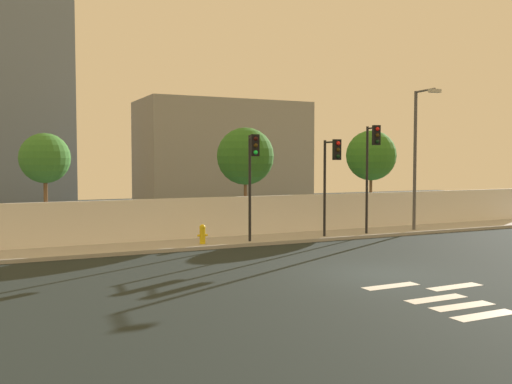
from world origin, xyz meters
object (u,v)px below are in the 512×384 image
at_px(street_lamp_curbside, 418,149).
at_px(traffic_light_right, 331,166).
at_px(roadside_tree_midright, 371,156).
at_px(traffic_light_center, 253,164).
at_px(roadside_tree_midleft, 245,156).
at_px(fire_hydrant, 202,233).
at_px(traffic_light_left, 372,156).
at_px(roadside_tree_leftmost, 45,159).

bearing_deg(street_lamp_curbside, traffic_light_right, -173.42).
xyz_separation_m(street_lamp_curbside, roadside_tree_midright, (-0.21, 3.46, -0.29)).
height_order(traffic_light_center, street_lamp_curbside, street_lamp_curbside).
height_order(street_lamp_curbside, roadside_tree_midleft, street_lamp_curbside).
distance_m(traffic_light_center, street_lamp_curbside, 9.28).
height_order(traffic_light_right, fire_hydrant, traffic_light_right).
distance_m(traffic_light_center, roadside_tree_midright, 9.86).
height_order(street_lamp_curbside, roadside_tree_midright, street_lamp_curbside).
height_order(traffic_light_left, roadside_tree_midleft, roadside_tree_midleft).
relative_size(traffic_light_center, street_lamp_curbside, 0.66).
bearing_deg(roadside_tree_midleft, traffic_light_left, -40.47).
bearing_deg(roadside_tree_midleft, street_lamp_curbside, -23.93).
distance_m(fire_hydrant, roadside_tree_midright, 12.01).
xyz_separation_m(traffic_light_left, traffic_light_right, (-2.30, -0.13, -0.45)).
distance_m(traffic_light_right, roadside_tree_leftmost, 12.32).
bearing_deg(roadside_tree_leftmost, fire_hydrant, -29.87).
xyz_separation_m(traffic_light_center, fire_hydrant, (-2.02, 0.59, -2.86)).
bearing_deg(roadside_tree_leftmost, street_lamp_curbside, -11.46).
bearing_deg(traffic_light_center, roadside_tree_leftmost, 153.36).
bearing_deg(roadside_tree_midleft, traffic_light_right, -60.14).
xyz_separation_m(fire_hydrant, roadside_tree_midleft, (3.47, 3.33, 3.23)).
bearing_deg(traffic_light_right, roadside_tree_leftmost, 160.60).
bearing_deg(roadside_tree_midright, fire_hydrant, -163.23).
xyz_separation_m(traffic_light_center, street_lamp_curbside, (9.24, 0.46, 0.74)).
xyz_separation_m(traffic_light_left, roadside_tree_leftmost, (-13.91, 3.96, -0.12)).
bearing_deg(traffic_light_left, traffic_light_right, -176.80).
distance_m(traffic_light_right, fire_hydrant, 6.49).
distance_m(traffic_light_left, street_lamp_curbside, 3.22).
bearing_deg(traffic_light_center, roadside_tree_midleft, 69.79).
height_order(traffic_light_center, roadside_tree_leftmost, roadside_tree_leftmost).
bearing_deg(roadside_tree_midright, traffic_light_left, -126.62).
xyz_separation_m(roadside_tree_midleft, roadside_tree_midright, (7.59, -0.00, 0.07)).
bearing_deg(traffic_light_right, roadside_tree_midright, 37.97).
relative_size(roadside_tree_midleft, roadside_tree_midright, 0.99).
bearing_deg(traffic_light_right, traffic_light_center, 177.51).
height_order(traffic_light_left, traffic_light_right, traffic_light_left).
bearing_deg(fire_hydrant, traffic_light_left, -4.44).
distance_m(traffic_light_left, roadside_tree_midleft, 6.10).
distance_m(roadside_tree_midleft, roadside_tree_midright, 7.59).
bearing_deg(traffic_light_left, fire_hydrant, 175.56).
distance_m(traffic_light_center, traffic_light_right, 3.80).
bearing_deg(roadside_tree_leftmost, roadside_tree_midleft, 0.00).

